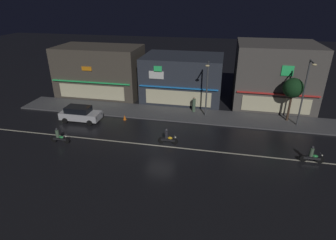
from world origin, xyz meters
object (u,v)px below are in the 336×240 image
at_px(pedestrian_on_sidewalk, 194,105).
at_px(motorcycle_lead, 167,138).
at_px(parked_car_near_kerb, 80,114).
at_px(motorcycle_following, 312,156).
at_px(traffic_cone, 125,117).
at_px(streetlamp_mid, 305,88).
at_px(streetlamp_west, 207,85).
at_px(motorcycle_opposite_lane, 59,137).

relative_size(pedestrian_on_sidewalk, motorcycle_lead, 0.95).
bearing_deg(parked_car_near_kerb, motorcycle_following, -9.19).
distance_m(motorcycle_following, traffic_cone, 18.60).
distance_m(streetlamp_mid, motorcycle_following, 7.76).
bearing_deg(streetlamp_west, pedestrian_on_sidewalk, 142.24).
bearing_deg(traffic_cone, pedestrian_on_sidewalk, 26.11).
relative_size(motorcycle_lead, traffic_cone, 3.45).
xyz_separation_m(motorcycle_lead, traffic_cone, (-5.73, 4.30, -0.36)).
height_order(streetlamp_mid, motorcycle_lead, streetlamp_mid).
bearing_deg(motorcycle_following, motorcycle_lead, -2.70).
bearing_deg(motorcycle_opposite_lane, parked_car_near_kerb, -93.29).
height_order(pedestrian_on_sidewalk, traffic_cone, pedestrian_on_sidewalk).
bearing_deg(traffic_cone, motorcycle_following, -15.41).
height_order(streetlamp_mid, pedestrian_on_sidewalk, streetlamp_mid).
relative_size(streetlamp_west, motorcycle_opposite_lane, 3.26).
xyz_separation_m(streetlamp_west, streetlamp_mid, (9.64, -0.50, 0.36)).
height_order(parked_car_near_kerb, traffic_cone, parked_car_near_kerb).
bearing_deg(motorcycle_following, motorcycle_opposite_lane, 3.52).
bearing_deg(motorcycle_lead, motorcycle_following, -9.39).
distance_m(streetlamp_mid, parked_car_near_kerb, 23.32).
height_order(streetlamp_west, motorcycle_opposite_lane, streetlamp_west).
bearing_deg(streetlamp_mid, motorcycle_opposite_lane, -160.09).
height_order(streetlamp_mid, motorcycle_opposite_lane, streetlamp_mid).
relative_size(streetlamp_west, motorcycle_following, 3.26).
bearing_deg(pedestrian_on_sidewalk, streetlamp_mid, -97.12).
height_order(motorcycle_opposite_lane, traffic_cone, motorcycle_opposite_lane).
distance_m(pedestrian_on_sidewalk, motorcycle_following, 13.66).
distance_m(streetlamp_west, motorcycle_opposite_lane, 15.75).
distance_m(parked_car_near_kerb, traffic_cone, 4.79).
distance_m(streetlamp_west, streetlamp_mid, 9.66).
distance_m(streetlamp_mid, motorcycle_opposite_lane, 24.12).
relative_size(streetlamp_west, streetlamp_mid, 0.90).
height_order(motorcycle_lead, motorcycle_opposite_lane, same).
bearing_deg(motorcycle_opposite_lane, streetlamp_mid, -168.37).
distance_m(streetlamp_mid, pedestrian_on_sidewalk, 11.63).
relative_size(streetlamp_mid, pedestrian_on_sidewalk, 3.82).
bearing_deg(traffic_cone, streetlamp_mid, 6.05).
bearing_deg(streetlamp_west, streetlamp_mid, -2.97).
relative_size(streetlamp_mid, parked_car_near_kerb, 1.60).
xyz_separation_m(streetlamp_mid, pedestrian_on_sidewalk, (-11.06, 1.60, -3.24)).
distance_m(parked_car_near_kerb, motorcycle_lead, 10.73).
bearing_deg(parked_car_near_kerb, motorcycle_lead, -16.26).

